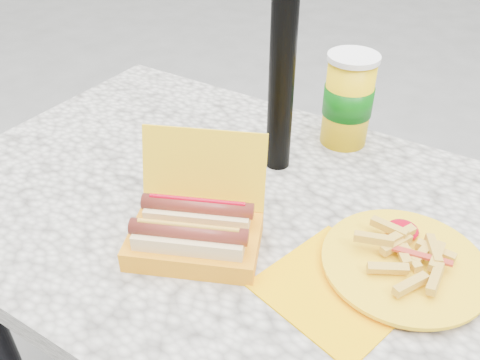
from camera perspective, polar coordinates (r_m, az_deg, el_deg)
The scene contains 4 objects.
picnic_table at distance 1.03m, azimuth -0.37°, elevation -7.36°, with size 1.20×0.80×0.75m.
hotdog_box at distance 0.85m, azimuth -5.07°, elevation -5.50°, with size 0.27×0.25×0.17m.
fries_plate at distance 0.86m, azimuth 17.39°, elevation -8.97°, with size 0.33×0.35×0.05m.
soda_cup at distance 1.12m, azimuth 12.04°, elevation 8.80°, with size 0.11×0.11×0.20m.
Camera 1 is at (0.41, -0.63, 1.35)m, focal length 38.00 mm.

